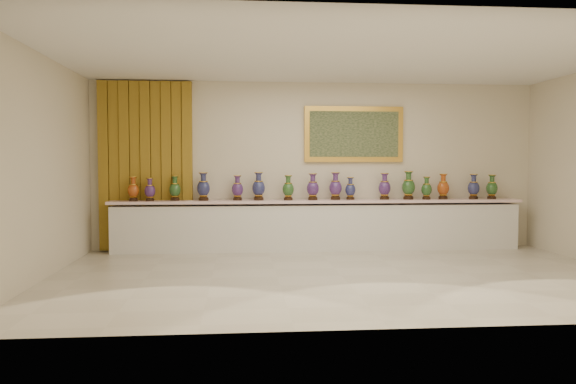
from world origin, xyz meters
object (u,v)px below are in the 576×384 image
(counter, at_px, (318,226))
(vase_0, at_px, (133,190))
(vase_2, at_px, (175,189))
(vase_1, at_px, (150,191))

(counter, relative_size, vase_0, 17.20)
(vase_0, distance_m, vase_2, 0.70)
(vase_2, bearing_deg, counter, -0.47)
(vase_1, bearing_deg, vase_0, 179.74)
(counter, distance_m, vase_0, 3.28)
(vase_0, bearing_deg, counter, 0.94)
(counter, distance_m, vase_1, 3.00)
(vase_1, bearing_deg, vase_2, 10.15)
(counter, relative_size, vase_1, 18.33)
(vase_2, bearing_deg, vase_1, -169.85)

